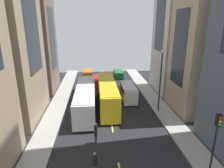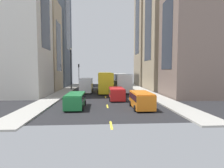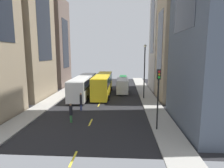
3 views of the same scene
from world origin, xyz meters
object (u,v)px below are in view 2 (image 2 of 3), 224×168
Objects in this scene: car_red_0 at (116,93)px; city_bus_white at (121,81)px; car_orange_1 at (141,99)px; pedestrian_crossing_mid at (112,82)px; streetcar_yellow at (105,80)px; car_green_2 at (75,99)px; delivery_van_white at (86,84)px; traffic_light_near_corner at (79,70)px; pedestrian_walking_far at (111,82)px.

city_bus_white is at bearing -99.31° from car_red_0.
pedestrian_crossing_mid reaches higher than car_orange_1.
city_bus_white reaches higher than pedestrian_crossing_mid.
streetcar_yellow is 10.33m from car_red_0.
pedestrian_crossing_mid reaches higher than car_green_2.
delivery_van_white reaches higher than pedestrian_crossing_mid.
car_orange_1 is at bearing 115.45° from delivery_van_white.
car_green_2 is 1.96× the size of pedestrian_crossing_mid.
traffic_light_near_corner is at bearing -84.02° from car_green_2.
streetcar_yellow is 15.84m from car_green_2.
car_orange_1 is 6.87m from car_green_2.
traffic_light_near_corner reaches higher than car_orange_1.
delivery_van_white reaches higher than pedestrian_walking_far.
streetcar_yellow is 16.40m from car_orange_1.
traffic_light_near_corner is at bearing -72.14° from car_orange_1.
city_bus_white reaches higher than pedestrian_walking_far.
traffic_light_near_corner is (3.21, -30.60, 3.15)m from car_green_2.
car_orange_1 is 0.99× the size of car_green_2.
streetcar_yellow is at bearing -66.32° from pedestrian_walking_far.
delivery_van_white is 2.37× the size of pedestrian_crossing_mid.
delivery_van_white is at bearing 100.99° from traffic_light_near_corner.
city_bus_white reaches higher than delivery_van_white.
city_bus_white is at bearing -160.61° from streetcar_yellow.
traffic_light_near_corner reaches higher than pedestrian_walking_far.
pedestrian_crossing_mid is 0.40× the size of traffic_light_near_corner.
car_red_0 is at bearing 107.44° from traffic_light_near_corner.
pedestrian_crossing_mid is at bearing -101.15° from streetcar_yellow.
streetcar_yellow is at bearing -102.78° from car_green_2.
city_bus_white reaches higher than car_orange_1.
traffic_light_near_corner is at bearing -159.30° from pedestrian_walking_far.
delivery_van_white is at bearing -90.42° from car_green_2.
car_green_2 is (3.49, 15.40, -1.20)m from streetcar_yellow.
city_bus_white is 17.14m from car_orange_1.
car_red_0 is (1.85, 11.29, -1.04)m from city_bus_white.
streetcar_yellow is at bearing -78.17° from car_orange_1.
city_bus_white is at bearing 124.88° from traffic_light_near_corner.
pedestrian_crossing_mid is (-5.31, -24.61, 0.29)m from car_green_2.
city_bus_white is 3.32m from streetcar_yellow.
pedestrian_walking_far is at bearing -87.23° from car_orange_1.
delivery_van_white is 1.20× the size of car_green_2.
streetcar_yellow reaches higher than pedestrian_walking_far.
car_red_0 is 2.34× the size of pedestrian_walking_far.
car_green_2 is at bearing 95.98° from traffic_light_near_corner.
streetcar_yellow is at bearing -82.86° from car_red_0.
pedestrian_walking_far is 0.36× the size of traffic_light_near_corner.
delivery_van_white is at bearing -43.41° from pedestrian_crossing_mid.
delivery_van_white is 1.12× the size of car_red_0.
car_red_0 is (-4.67, 8.35, -0.54)m from delivery_van_white.
car_orange_1 is 1.94× the size of pedestrian_crossing_mid.
car_orange_1 is (-0.23, 17.11, -1.00)m from city_bus_white.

